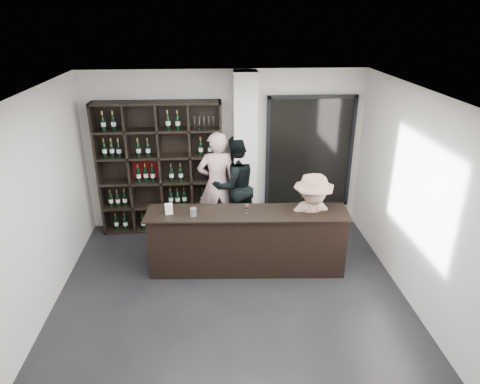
{
  "coord_description": "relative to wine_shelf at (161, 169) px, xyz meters",
  "views": [
    {
      "loc": [
        -0.22,
        -4.68,
        3.82
      ],
      "look_at": [
        0.17,
        1.1,
        1.34
      ],
      "focal_mm": 32.0,
      "sensor_mm": 36.0,
      "label": 1
    }
  ],
  "objects": [
    {
      "name": "taster_pink",
      "position": [
        1.0,
        -0.17,
        -0.24
      ],
      "size": [
        0.76,
        0.55,
        1.91
      ],
      "primitive_type": "imported",
      "rotation": [
        0.0,
        0.0,
        3.28
      ],
      "color": "beige",
      "rests_on": "floor"
    },
    {
      "name": "floor",
      "position": [
        1.15,
        -2.57,
        -1.2
      ],
      "size": [
        5.0,
        5.5,
        0.01
      ],
      "primitive_type": "cube",
      "color": "black",
      "rests_on": "ground"
    },
    {
      "name": "structural_column",
      "position": [
        1.5,
        -0.1,
        0.25
      ],
      "size": [
        0.4,
        0.4,
        2.9
      ],
      "primitive_type": "cube",
      "color": "silver",
      "rests_on": "floor"
    },
    {
      "name": "tasting_counter",
      "position": [
        1.43,
        -1.47,
        -0.7
      ],
      "size": [
        3.06,
        0.64,
        1.01
      ],
      "rotation": [
        0.0,
        0.0,
        -0.05
      ],
      "color": "black",
      "rests_on": "floor"
    },
    {
      "name": "card_stand",
      "position": [
        0.26,
        -1.45,
        -0.11
      ],
      "size": [
        0.12,
        0.08,
        0.17
      ],
      "primitive_type": "cube",
      "rotation": [
        0.0,
        0.0,
        0.21
      ],
      "color": "white",
      "rests_on": "tasting_counter"
    },
    {
      "name": "spit_cup",
      "position": [
        0.63,
        -1.54,
        -0.13
      ],
      "size": [
        0.12,
        0.12,
        0.13
      ],
      "primitive_type": "cylinder",
      "rotation": [
        0.0,
        0.0,
        -0.29
      ],
      "color": "#95A6B8",
      "rests_on": "tasting_counter"
    },
    {
      "name": "glass_panel",
      "position": [
        2.7,
        0.12,
        0.2
      ],
      "size": [
        1.6,
        0.08,
        2.1
      ],
      "color": "black",
      "rests_on": "floor"
    },
    {
      "name": "napkin_stack",
      "position": [
        2.32,
        -1.46,
        -0.19
      ],
      "size": [
        0.15,
        0.15,
        0.02
      ],
      "primitive_type": "cube",
      "rotation": [
        0.0,
        0.0,
        -0.35
      ],
      "color": "white",
      "rests_on": "tasting_counter"
    },
    {
      "name": "wine_glass",
      "position": [
        1.43,
        -1.51,
        -0.1
      ],
      "size": [
        0.08,
        0.08,
        0.18
      ],
      "primitive_type": null,
      "rotation": [
        0.0,
        0.0,
        -0.09
      ],
      "color": "white",
      "rests_on": "tasting_counter"
    },
    {
      "name": "customer",
      "position": [
        2.41,
        -1.52,
        -0.39
      ],
      "size": [
        1.07,
        0.64,
        1.61
      ],
      "primitive_type": "imported",
      "rotation": [
        0.0,
        0.0,
        0.04
      ],
      "color": "#987462",
      "rests_on": "floor"
    },
    {
      "name": "taster_black",
      "position": [
        1.33,
        -0.17,
        -0.29
      ],
      "size": [
        1.07,
        0.96,
        1.83
      ],
      "primitive_type": "imported",
      "rotation": [
        0.0,
        0.0,
        3.5
      ],
      "color": "black",
      "rests_on": "floor"
    },
    {
      "name": "wine_shelf",
      "position": [
        0.0,
        0.0,
        0.0
      ],
      "size": [
        2.2,
        0.35,
        2.4
      ],
      "primitive_type": null,
      "color": "black",
      "rests_on": "floor"
    }
  ]
}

